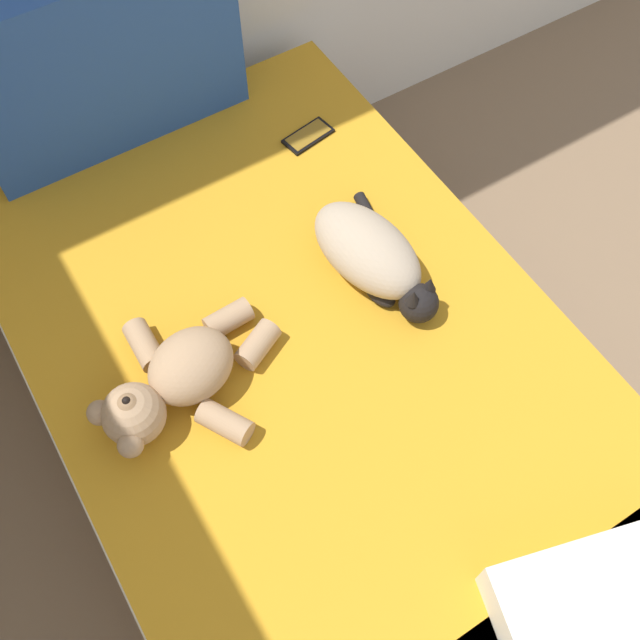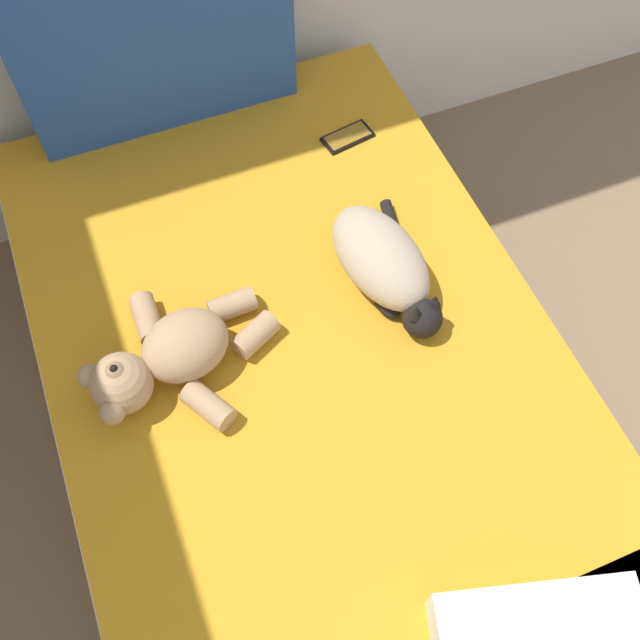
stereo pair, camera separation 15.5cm
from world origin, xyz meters
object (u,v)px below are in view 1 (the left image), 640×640
(patterned_cushion, at_px, (103,63))
(bed, at_px, (312,402))
(throw_pillow, at_px, (603,616))
(cell_phone, at_px, (308,136))
(cat, at_px, (372,255))
(teddy_bear, at_px, (176,380))

(patterned_cushion, bearing_deg, bed, -85.43)
(throw_pillow, bearing_deg, cell_phone, 81.97)
(patterned_cushion, height_order, cat, patterned_cushion)
(patterned_cushion, distance_m, cat, 0.88)
(teddy_bear, bearing_deg, throw_pillow, -61.59)
(teddy_bear, bearing_deg, patterned_cushion, 74.34)
(patterned_cushion, distance_m, cell_phone, 0.60)
(cat, xyz_separation_m, throw_pillow, (-0.09, -0.94, -0.02))
(teddy_bear, xyz_separation_m, throw_pillow, (0.48, -0.89, -0.01))
(cat, bearing_deg, throw_pillow, -95.62)
(patterned_cushion, distance_m, throw_pillow, 1.76)
(patterned_cushion, bearing_deg, cell_phone, -33.59)
(bed, relative_size, cell_phone, 12.91)
(cat, relative_size, cell_phone, 2.77)
(bed, bearing_deg, teddy_bear, 164.45)
(bed, relative_size, patterned_cushion, 2.69)
(bed, height_order, teddy_bear, teddy_bear)
(teddy_bear, xyz_separation_m, cell_phone, (0.69, 0.54, -0.06))
(patterned_cushion, xyz_separation_m, teddy_bear, (-0.24, -0.84, -0.19))
(patterned_cushion, height_order, throw_pillow, patterned_cushion)
(bed, xyz_separation_m, cell_phone, (0.38, 0.63, 0.27))
(cell_phone, bearing_deg, throw_pillow, -98.03)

